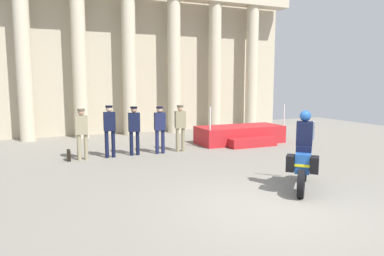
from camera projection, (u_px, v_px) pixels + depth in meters
The scene contains 10 objects.
ground_plane at pixel (273, 207), 7.34m from camera, with size 28.05×28.05×0.00m, color gray.
colonnade_backdrop at pixel (149, 54), 17.70m from camera, with size 15.35×1.49×7.41m.
reviewing_stand at pixel (241, 135), 14.89m from camera, with size 3.59×2.02×1.61m.
officer_in_row_0 at pixel (82, 130), 11.61m from camera, with size 0.39×0.25×1.68m.
officer_in_row_1 at pixel (110, 127), 11.97m from camera, with size 0.39×0.25×1.76m.
officer_in_row_2 at pixel (134, 127), 12.36m from camera, with size 0.39×0.25×1.70m.
officer_in_row_3 at pixel (160, 126), 12.65m from camera, with size 0.39×0.25×1.68m.
officer_in_row_4 at pixel (180, 124), 13.06m from camera, with size 0.39×0.25×1.70m.
motorcycle_with_rider at pixel (304, 157), 8.43m from camera, with size 1.53×1.60×1.90m.
briefcase_on_ground at pixel (69, 155), 11.59m from camera, with size 0.10×0.32×0.36m, color black.
Camera 1 is at (-4.31, -5.85, 2.57)m, focal length 33.38 mm.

